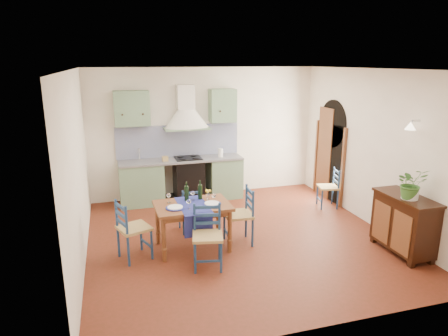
{
  "coord_description": "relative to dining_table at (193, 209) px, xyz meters",
  "views": [
    {
      "loc": [
        -2.01,
        -5.93,
        2.92
      ],
      "look_at": [
        -0.2,
        0.3,
        1.18
      ],
      "focal_mm": 32.0,
      "sensor_mm": 36.0,
      "label": 1
    }
  ],
  "objects": [
    {
      "name": "potted_plant",
      "position": [
        3.05,
        -1.17,
        0.51
      ],
      "size": [
        0.49,
        0.44,
        0.48
      ],
      "primitive_type": "imported",
      "rotation": [
        0.0,
        0.0,
        -0.18
      ],
      "color": "#386D29",
      "rests_on": "sideboard"
    },
    {
      "name": "dining_table",
      "position": [
        0.0,
        0.0,
        0.0
      ],
      "size": [
        1.18,
        0.89,
        1.06
      ],
      "color": "brown",
      "rests_on": "ground"
    },
    {
      "name": "chair_far",
      "position": [
        0.09,
        0.66,
        -0.24
      ],
      "size": [
        0.39,
        0.39,
        0.81
      ],
      "color": "navy",
      "rests_on": "ground"
    },
    {
      "name": "sideboard",
      "position": [
        3.1,
        -1.07,
        -0.15
      ],
      "size": [
        0.5,
        1.05,
        0.94
      ],
      "color": "black",
      "rests_on": "ground"
    },
    {
      "name": "chair_left",
      "position": [
        -0.95,
        -0.1,
        -0.17
      ],
      "size": [
        0.56,
        0.56,
        0.93
      ],
      "color": "navy",
      "rests_on": "ground"
    },
    {
      "name": "ceiling",
      "position": [
        0.84,
        0.13,
        2.15
      ],
      "size": [
        5.0,
        5.0,
        0.01
      ],
      "primitive_type": "cube",
      "color": "white",
      "rests_on": "back_wall"
    },
    {
      "name": "chair_spare",
      "position": [
        3.07,
        1.07,
        -0.24
      ],
      "size": [
        0.45,
        0.45,
        0.81
      ],
      "color": "navy",
      "rests_on": "ground"
    },
    {
      "name": "floor",
      "position": [
        0.84,
        0.13,
        -0.66
      ],
      "size": [
        5.0,
        5.0,
        0.0
      ],
      "primitive_type": "plane",
      "color": "#4B2110",
      "rests_on": "ground"
    },
    {
      "name": "left_wall",
      "position": [
        -1.66,
        0.13,
        0.74
      ],
      "size": [
        0.04,
        5.0,
        2.8
      ],
      "primitive_type": "cube",
      "color": "white",
      "rests_on": "ground"
    },
    {
      "name": "right_wall",
      "position": [
        3.34,
        0.41,
        0.68
      ],
      "size": [
        0.26,
        5.0,
        2.8
      ],
      "color": "white",
      "rests_on": "ground"
    },
    {
      "name": "chair_near",
      "position": [
        0.08,
        -0.63,
        -0.18
      ],
      "size": [
        0.51,
        0.51,
        0.92
      ],
      "color": "navy",
      "rests_on": "ground"
    },
    {
      "name": "chair_right",
      "position": [
        0.78,
        -0.03,
        -0.17
      ],
      "size": [
        0.47,
        0.47,
        0.95
      ],
      "color": "navy",
      "rests_on": "ground"
    },
    {
      "name": "back_wall",
      "position": [
        0.37,
        2.42,
        0.39
      ],
      "size": [
        5.0,
        0.96,
        2.8
      ],
      "color": "white",
      "rests_on": "ground"
    }
  ]
}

